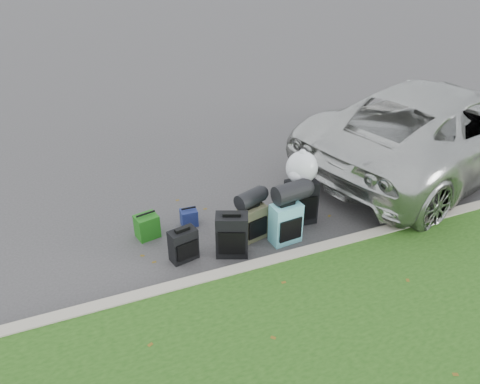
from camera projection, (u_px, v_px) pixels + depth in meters
name	position (u px, v px, depth m)	size (l,w,h in m)	color
ground	(251.00, 227.00, 7.25)	(120.00, 120.00, 0.00)	#383535
curb	(280.00, 261.00, 6.41)	(120.00, 0.18, 0.15)	#9E937F
suv	(439.00, 127.00, 8.69)	(2.66, 5.77, 1.60)	#B7B7B2
suitcase_small_black	(183.00, 245.00, 6.46)	(0.38, 0.21, 0.48)	black
suitcase_large_black_left	(232.00, 235.00, 6.52)	(0.45, 0.27, 0.65)	black
suitcase_olive	(252.00, 222.00, 6.88)	(0.39, 0.25, 0.54)	#45442C
suitcase_teal	(286.00, 223.00, 6.79)	(0.44, 0.26, 0.62)	#52A4B2
suitcase_large_black_right	(301.00, 202.00, 7.22)	(0.47, 0.28, 0.71)	black
tote_green	(147.00, 226.00, 6.95)	(0.32, 0.26, 0.36)	#1C6115
tote_navy	(189.00, 218.00, 7.24)	(0.25, 0.20, 0.27)	navy
duffel_left	(250.00, 198.00, 6.72)	(0.24, 0.24, 0.44)	black
duffel_right	(291.00, 192.00, 6.66)	(0.29, 0.29, 0.51)	black
trash_bag	(302.00, 168.00, 6.92)	(0.48, 0.48, 0.48)	white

